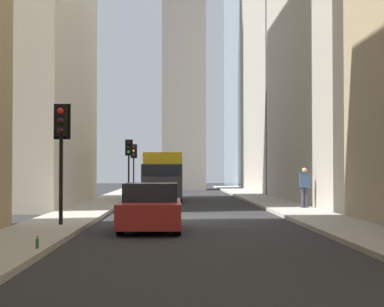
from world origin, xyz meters
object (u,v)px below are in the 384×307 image
object	(u,v)px
delivery_truck	(163,176)
pedestrian	(304,186)
sedan_red	(151,208)
traffic_light_far_junction	(129,154)
traffic_light_midblock	(134,157)
discarded_bottle	(37,244)
traffic_light_foreground	(61,136)

from	to	relation	value
delivery_truck	pedestrian	distance (m)	11.67
sedan_red	traffic_light_far_junction	size ratio (longest dim) A/B	1.14
traffic_light_far_junction	traffic_light_midblock	bearing A→B (deg)	0.92
traffic_light_midblock	delivery_truck	bearing A→B (deg)	-168.54
sedan_red	discarded_bottle	world-z (taller)	sedan_red
sedan_red	traffic_light_foreground	bearing A→B (deg)	78.97
delivery_truck	traffic_light_foreground	distance (m)	18.68
delivery_truck	discarded_bottle	distance (m)	24.68
delivery_truck	traffic_light_midblock	distance (m)	12.81
pedestrian	traffic_light_far_junction	bearing A→B (deg)	30.20
sedan_red	delivery_truck	bearing A→B (deg)	0.00
delivery_truck	traffic_light_midblock	size ratio (longest dim) A/B	1.73
traffic_light_foreground	pedestrian	world-z (taller)	traffic_light_foreground
sedan_red	pedestrian	distance (m)	11.31
traffic_light_midblock	pedestrian	xyz separation A→B (m)	(-22.18, -9.01, -1.76)
pedestrian	traffic_light_foreground	bearing A→B (deg)	133.29
traffic_light_far_junction	discarded_bottle	size ratio (longest dim) A/B	13.95
traffic_light_midblock	pedestrian	bearing A→B (deg)	-157.89
sedan_red	discarded_bottle	distance (m)	6.02
traffic_light_midblock	traffic_light_far_junction	size ratio (longest dim) A/B	0.99
delivery_truck	sedan_red	xyz separation A→B (m)	(-18.96, -0.00, -0.80)
traffic_light_foreground	pedestrian	distance (m)	12.84
traffic_light_foreground	discarded_bottle	bearing A→B (deg)	-174.57
delivery_truck	sedan_red	world-z (taller)	delivery_truck
delivery_truck	traffic_light_far_junction	world-z (taller)	traffic_light_far_junction
delivery_truck	sedan_red	size ratio (longest dim) A/B	1.50
sedan_red	discarded_bottle	bearing A→B (deg)	158.63
traffic_light_foreground	traffic_light_midblock	xyz separation A→B (m)	(30.90, -0.24, 0.01)
traffic_light_far_junction	discarded_bottle	world-z (taller)	traffic_light_far_junction
sedan_red	traffic_light_far_junction	xyz separation A→B (m)	(24.55, 2.42, 2.24)
traffic_light_foreground	traffic_light_midblock	world-z (taller)	traffic_light_midblock
traffic_light_foreground	pedestrian	bearing A→B (deg)	-46.71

